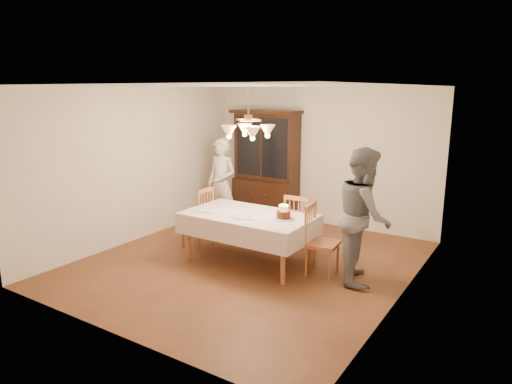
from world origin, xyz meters
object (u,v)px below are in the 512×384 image
Objects in this scene: china_hutch at (266,167)px; chair_far_side at (300,229)px; birthday_cake at (284,215)px; elderly_woman at (222,184)px; dining_table at (249,219)px.

chair_far_side is (1.61, -1.61, -0.60)m from china_hutch.
chair_far_side is at bearing -45.08° from china_hutch.
china_hutch is at bearing 126.53° from birthday_cake.
birthday_cake is at bearing -53.47° from china_hutch.
elderly_woman is (-1.88, 0.50, 0.41)m from chair_far_side.
chair_far_side reaches higher than dining_table.
china_hutch is at bearing 134.92° from chair_far_side.
elderly_woman reaches higher than birthday_cake.
elderly_woman reaches higher than dining_table.
china_hutch is (-1.08, 2.25, 0.36)m from dining_table.
china_hutch is at bearing 81.96° from elderly_woman.
china_hutch reaches higher than dining_table.
china_hutch is 1.16m from elderly_woman.
china_hutch is 2.36m from chair_far_side.
dining_table is 0.58m from birthday_cake.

